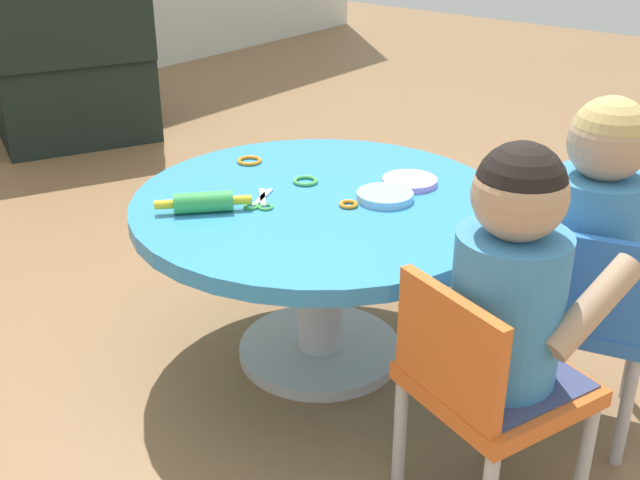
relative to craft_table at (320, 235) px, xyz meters
name	(u,v)px	position (x,y,z in m)	size (l,w,h in m)	color
ground_plane	(320,354)	(0.00, 0.00, -0.36)	(10.00, 10.00, 0.00)	olive
craft_table	(320,235)	(0.00, 0.00, 0.00)	(0.94, 0.94, 0.46)	silver
child_chair_left	(484,386)	(-0.24, -0.60, -0.05)	(0.38, 0.38, 0.54)	#B7B7BC
seated_child_left	(512,277)	(-0.21, -0.62, 0.17)	(0.41, 0.37, 0.51)	#3F4772
child_chair_right	(580,312)	(0.14, -0.64, -0.05)	(0.37, 0.37, 0.54)	#B7B7BC
seated_child_right	(597,213)	(0.18, -0.63, 0.17)	(0.40, 0.35, 0.51)	#3F4772
armchair_dark	(70,73)	(0.75, 2.15, -0.05)	(0.93, 0.94, 0.85)	black
rolling_pin	(203,202)	(-0.24, 0.16, 0.13)	(0.19, 0.17, 0.05)	green
craft_scissors	(260,203)	(-0.12, 0.09, 0.10)	(0.14, 0.12, 0.01)	silver
playdough_blob_0	(410,181)	(0.22, -0.12, 0.11)	(0.14, 0.14, 0.02)	#CC99E5
playdough_blob_1	(385,196)	(0.09, -0.13, 0.11)	(0.14, 0.14, 0.02)	#8CCCF2
cookie_cutter_0	(249,161)	(0.08, 0.32, 0.11)	(0.07, 0.07, 0.01)	orange
cookie_cutter_1	(349,204)	(0.01, -0.09, 0.11)	(0.05, 0.05, 0.01)	orange
cookie_cutter_2	(305,181)	(0.06, 0.10, 0.11)	(0.07, 0.07, 0.01)	#4CB259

